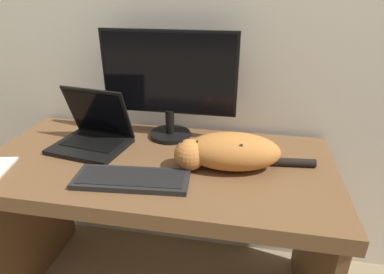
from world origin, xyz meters
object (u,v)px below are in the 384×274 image
object	(u,v)px
monitor	(169,81)
external_keyboard	(132,179)
laptop	(93,135)
cat	(228,151)

from	to	relation	value
monitor	external_keyboard	bearing A→B (deg)	-96.47
laptop	cat	bearing A→B (deg)	1.19
external_keyboard	cat	distance (m)	0.36
external_keyboard	cat	world-z (taller)	cat
external_keyboard	cat	xyz separation A→B (m)	(0.32, 0.16, 0.06)
monitor	external_keyboard	world-z (taller)	monitor
monitor	external_keyboard	xyz separation A→B (m)	(-0.04, -0.39, -0.25)
monitor	external_keyboard	size ratio (longest dim) A/B	1.41
laptop	external_keyboard	size ratio (longest dim) A/B	0.79
monitor	laptop	size ratio (longest dim) A/B	1.77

